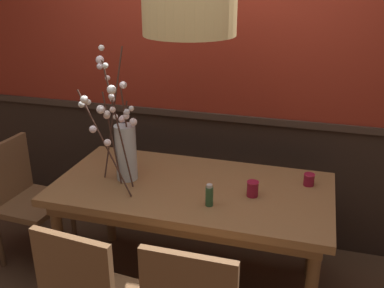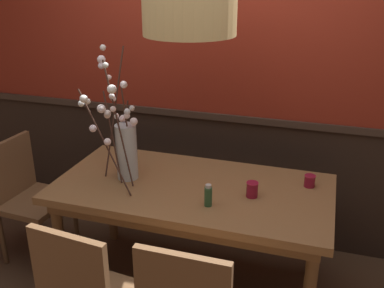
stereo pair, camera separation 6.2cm
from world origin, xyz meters
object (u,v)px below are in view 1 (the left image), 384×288
(vase_with_blossoms, at_px, (123,145))
(candle_holder_nearer_edge, at_px, (253,189))
(dining_table, at_px, (192,198))
(pendant_lamp, at_px, (189,9))
(chair_far_side_right, at_px, (248,172))
(chair_far_side_left, at_px, (187,162))
(condiment_bottle, at_px, (209,196))
(chair_head_west_end, at_px, (24,194))
(candle_holder_nearer_center, at_px, (309,179))

(vase_with_blossoms, bearing_deg, candle_holder_nearer_edge, 0.21)
(dining_table, xyz_separation_m, pendant_lamp, (-0.02, 0.01, 1.15))
(pendant_lamp, bearing_deg, chair_far_side_right, 73.59)
(chair_far_side_left, height_order, condiment_bottle, chair_far_side_left)
(chair_head_west_end, bearing_deg, chair_far_side_right, 29.47)
(candle_holder_nearer_edge, bearing_deg, chair_head_west_end, 178.88)
(chair_head_west_end, distance_m, condiment_bottle, 1.49)
(chair_head_west_end, distance_m, candle_holder_nearer_edge, 1.68)
(chair_far_side_right, bearing_deg, dining_table, -105.05)
(chair_head_west_end, bearing_deg, chair_far_side_left, 41.47)
(vase_with_blossoms, bearing_deg, condiment_bottle, -16.38)
(chair_far_side_left, bearing_deg, dining_table, -71.27)
(candle_holder_nearer_edge, bearing_deg, condiment_bottle, -140.58)
(chair_far_side_right, bearing_deg, chair_far_side_left, 178.22)
(chair_far_side_left, distance_m, candle_holder_nearer_center, 1.23)
(dining_table, distance_m, chair_head_west_end, 1.28)
(condiment_bottle, bearing_deg, pendant_lamp, 129.24)
(chair_far_side_right, relative_size, vase_with_blossoms, 1.06)
(chair_far_side_left, height_order, pendant_lamp, pendant_lamp)
(chair_far_side_left, height_order, chair_head_west_end, chair_far_side_left)
(chair_head_west_end, height_order, candle_holder_nearer_center, chair_head_west_end)
(dining_table, bearing_deg, chair_far_side_right, 74.95)
(candle_holder_nearer_center, xyz_separation_m, condiment_bottle, (-0.54, -0.42, 0.02))
(candle_holder_nearer_center, xyz_separation_m, pendant_lamp, (-0.72, -0.20, 1.02))
(chair_far_side_right, distance_m, condiment_bottle, 1.11)
(candle_holder_nearer_center, height_order, condiment_bottle, condiment_bottle)
(candle_holder_nearer_center, relative_size, candle_holder_nearer_edge, 0.81)
(chair_far_side_left, relative_size, chair_far_side_right, 1.04)
(chair_far_side_right, bearing_deg, vase_with_blossoms, -127.23)
(chair_head_west_end, distance_m, pendant_lamp, 1.82)
(chair_head_west_end, xyz_separation_m, candle_holder_nearer_edge, (1.66, -0.03, 0.30))
(vase_with_blossoms, bearing_deg, dining_table, 4.21)
(chair_head_west_end, relative_size, condiment_bottle, 6.73)
(vase_with_blossoms, distance_m, pendant_lamp, 0.93)
(candle_holder_nearer_edge, distance_m, pendant_lamp, 1.09)
(candle_holder_nearer_edge, bearing_deg, pendant_lamp, 174.03)
(chair_far_side_left, relative_size, candle_holder_nearer_edge, 9.60)
(dining_table, height_order, chair_head_west_end, chair_head_west_end)
(vase_with_blossoms, relative_size, candle_holder_nearer_edge, 8.70)
(condiment_bottle, xyz_separation_m, pendant_lamp, (-0.18, 0.22, 1.00))
(chair_far_side_left, bearing_deg, vase_with_blossoms, -99.38)
(vase_with_blossoms, relative_size, condiment_bottle, 6.22)
(dining_table, height_order, condiment_bottle, condiment_bottle)
(dining_table, height_order, candle_holder_nearer_edge, candle_holder_nearer_edge)
(candle_holder_nearer_center, bearing_deg, chair_far_side_left, 146.63)
(candle_holder_nearer_center, relative_size, pendant_lamp, 0.08)
(chair_far_side_right, relative_size, candle_holder_nearer_center, 11.39)
(chair_head_west_end, bearing_deg, pendant_lamp, 0.45)
(chair_far_side_right, xyz_separation_m, vase_with_blossoms, (-0.67, -0.88, 0.50))
(chair_head_west_end, xyz_separation_m, candle_holder_nearer_center, (1.97, 0.21, 0.30))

